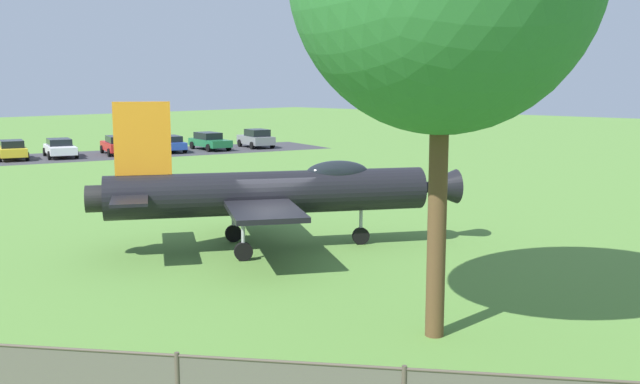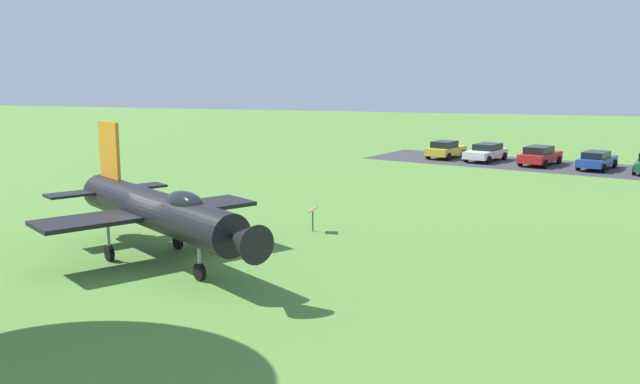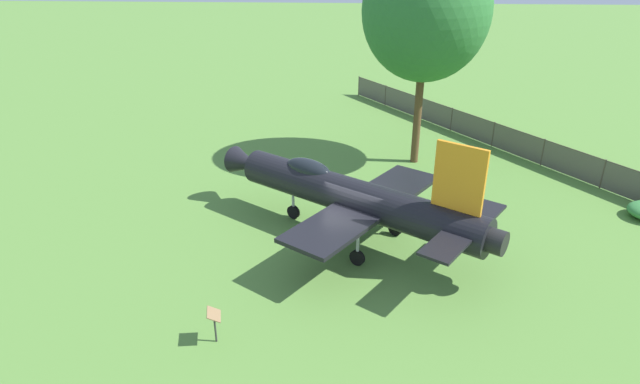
% 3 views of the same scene
% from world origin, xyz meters
% --- Properties ---
extents(ground_plane, '(200.00, 200.00, 0.00)m').
position_xyz_m(ground_plane, '(0.00, 0.00, 0.00)').
color(ground_plane, '#568438').
extents(display_jet, '(9.20, 11.66, 5.05)m').
position_xyz_m(display_jet, '(-0.19, -0.29, 2.00)').
color(display_jet, black).
rests_on(display_jet, ground_plane).
extents(shade_tree, '(6.80, 6.38, 11.55)m').
position_xyz_m(shade_tree, '(-9.00, 3.26, 8.02)').
color(shade_tree, brown).
rests_on(shade_tree, ground_plane).
extents(perimeter_fence, '(29.00, 20.07, 1.51)m').
position_xyz_m(perimeter_fence, '(-8.90, 10.15, 0.81)').
color(perimeter_fence, '#4C4238').
rests_on(perimeter_fence, ground_plane).
extents(info_plaque, '(0.68, 0.53, 1.14)m').
position_xyz_m(info_plaque, '(6.36, -4.15, 0.85)').
color(info_plaque, '#333333').
rests_on(info_plaque, ground_plane).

